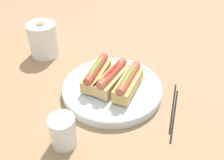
{
  "coord_description": "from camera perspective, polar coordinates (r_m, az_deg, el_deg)",
  "views": [
    {
      "loc": [
        -0.52,
        -0.28,
        0.53
      ],
      "look_at": [
        0.03,
        -0.01,
        0.05
      ],
      "focal_mm": 39.68,
      "sensor_mm": 36.0,
      "label": 1
    }
  ],
  "objects": [
    {
      "name": "hotdog_front",
      "position": [
        0.76,
        3.77,
        -0.62
      ],
      "size": [
        0.15,
        0.06,
        0.06
      ],
      "color": "tan",
      "rests_on": "serving_bowl"
    },
    {
      "name": "water_glass",
      "position": [
        0.65,
        -11.2,
        -11.62
      ],
      "size": [
        0.07,
        0.07,
        0.09
      ],
      "color": "white",
      "rests_on": "ground_plane"
    },
    {
      "name": "hotdog_back",
      "position": [
        0.77,
        -0.0,
        0.46
      ],
      "size": [
        0.15,
        0.06,
        0.06
      ],
      "color": "#DBB270",
      "rests_on": "serving_bowl"
    },
    {
      "name": "paper_towel_roll",
      "position": [
        1.0,
        -15.53,
        8.92
      ],
      "size": [
        0.11,
        0.11,
        0.13
      ],
      "color": "white",
      "rests_on": "ground_plane"
    },
    {
      "name": "ground_plane",
      "position": [
        0.8,
        -1.65,
        -3.76
      ],
      "size": [
        2.4,
        2.4,
        0.0
      ],
      "primitive_type": "plane",
      "color": "#9E7A56"
    },
    {
      "name": "serving_bowl",
      "position": [
        0.8,
        0.0,
        -1.91
      ],
      "size": [
        0.32,
        0.32,
        0.03
      ],
      "color": "silver",
      "rests_on": "ground_plane"
    },
    {
      "name": "chopstick_near",
      "position": [
        0.78,
        13.88,
        -5.89
      ],
      "size": [
        0.22,
        0.04,
        0.01
      ],
      "primitive_type": "cylinder",
      "rotation": [
        0.0,
        1.57,
        0.18
      ],
      "color": "black",
      "rests_on": "ground_plane"
    },
    {
      "name": "chopstick_far",
      "position": [
        0.76,
        14.17,
        -7.58
      ],
      "size": [
        0.22,
        0.04,
        0.01
      ],
      "primitive_type": "cylinder",
      "rotation": [
        0.0,
        1.57,
        0.17
      ],
      "color": "black",
      "rests_on": "ground_plane"
    },
    {
      "name": "hotdog_side",
      "position": [
        0.79,
        -3.6,
        1.48
      ],
      "size": [
        0.16,
        0.07,
        0.06
      ],
      "color": "tan",
      "rests_on": "serving_bowl"
    }
  ]
}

